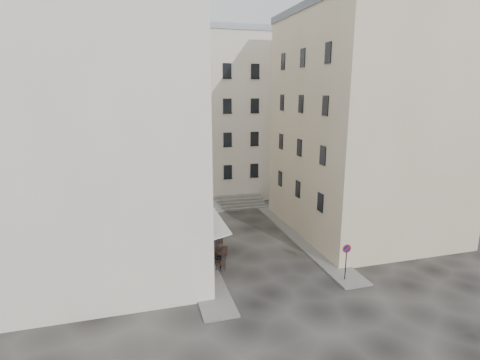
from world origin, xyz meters
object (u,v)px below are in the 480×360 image
object	(u,v)px
bistro_table_b	(218,254)
bistro_table_a	(217,266)
pedestrian	(214,244)
no_parking_sign	(346,255)

from	to	relation	value
bistro_table_b	bistro_table_a	bearing A→B (deg)	-104.79
bistro_table_b	pedestrian	size ratio (longest dim) A/B	0.67
no_parking_sign	bistro_table_b	size ratio (longest dim) A/B	2.22
bistro_table_a	no_parking_sign	bearing A→B (deg)	-24.96
bistro_table_a	bistro_table_b	world-z (taller)	same
no_parking_sign	pedestrian	bearing A→B (deg)	142.52
bistro_table_a	pedestrian	xyz separation A→B (m)	(0.40, 2.67, 0.45)
pedestrian	bistro_table_b	bearing A→B (deg)	70.67
no_parking_sign	bistro_table_a	world-z (taller)	no_parking_sign
no_parking_sign	bistro_table_b	world-z (taller)	no_parking_sign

